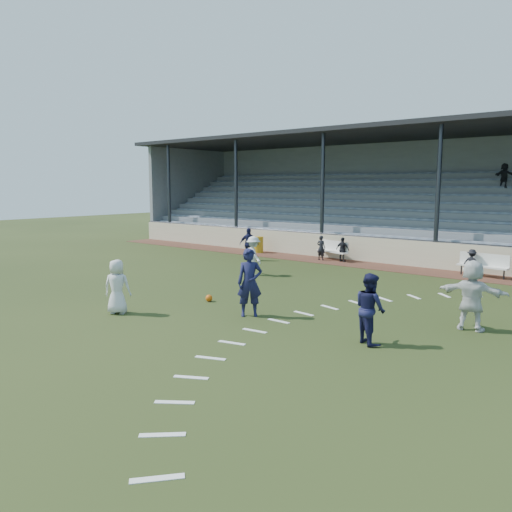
{
  "coord_description": "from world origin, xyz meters",
  "views": [
    {
      "loc": [
        10.84,
        -10.8,
        3.73
      ],
      "look_at": [
        0.0,
        2.5,
        1.3
      ],
      "focal_mm": 35.0,
      "sensor_mm": 36.0,
      "label": 1
    }
  ],
  "objects_px": {
    "trash_bin": "(258,245)",
    "player_navy_lead": "(250,283)",
    "bench_right": "(483,263)",
    "football": "(209,298)",
    "player_white_lead": "(117,287)",
    "bench_left": "(334,249)"
  },
  "relations": [
    {
      "from": "bench_right",
      "to": "player_white_lead",
      "type": "relative_size",
      "value": 1.27
    },
    {
      "from": "player_white_lead",
      "to": "football",
      "type": "bearing_deg",
      "value": -143.31
    },
    {
      "from": "trash_bin",
      "to": "bench_left",
      "type": "bearing_deg",
      "value": 3.33
    },
    {
      "from": "football",
      "to": "player_navy_lead",
      "type": "xyz_separation_m",
      "value": [
        2.18,
        -0.55,
        0.87
      ]
    },
    {
      "from": "bench_left",
      "to": "player_white_lead",
      "type": "bearing_deg",
      "value": -69.36
    },
    {
      "from": "trash_bin",
      "to": "football",
      "type": "distance_m",
      "value": 11.94
    },
    {
      "from": "bench_left",
      "to": "player_navy_lead",
      "type": "height_order",
      "value": "player_navy_lead"
    },
    {
      "from": "bench_left",
      "to": "player_white_lead",
      "type": "xyz_separation_m",
      "value": [
        0.52,
        -13.25,
        0.22
      ]
    },
    {
      "from": "player_navy_lead",
      "to": "trash_bin",
      "type": "bearing_deg",
      "value": 83.74
    },
    {
      "from": "bench_left",
      "to": "football",
      "type": "xyz_separation_m",
      "value": [
        1.53,
        -10.48,
        -0.47
      ]
    },
    {
      "from": "football",
      "to": "player_white_lead",
      "type": "height_order",
      "value": "player_white_lead"
    },
    {
      "from": "bench_left",
      "to": "football",
      "type": "distance_m",
      "value": 10.6
    },
    {
      "from": "trash_bin",
      "to": "player_navy_lead",
      "type": "relative_size",
      "value": 0.45
    },
    {
      "from": "player_white_lead",
      "to": "trash_bin",
      "type": "bearing_deg",
      "value": -101.51
    },
    {
      "from": "player_white_lead",
      "to": "bench_right",
      "type": "bearing_deg",
      "value": -150.27
    },
    {
      "from": "bench_right",
      "to": "football",
      "type": "relative_size",
      "value": 9.09
    },
    {
      "from": "bench_right",
      "to": "player_white_lead",
      "type": "distance_m",
      "value": 14.64
    },
    {
      "from": "trash_bin",
      "to": "player_navy_lead",
      "type": "distance_m",
      "value": 13.63
    },
    {
      "from": "bench_right",
      "to": "trash_bin",
      "type": "xyz_separation_m",
      "value": [
        -11.82,
        -0.06,
        -0.12
      ]
    },
    {
      "from": "trash_bin",
      "to": "player_white_lead",
      "type": "relative_size",
      "value": 0.55
    },
    {
      "from": "trash_bin",
      "to": "football",
      "type": "xyz_separation_m",
      "value": [
        6.18,
        -10.21,
        -0.35
      ]
    },
    {
      "from": "football",
      "to": "player_navy_lead",
      "type": "height_order",
      "value": "player_navy_lead"
    }
  ]
}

